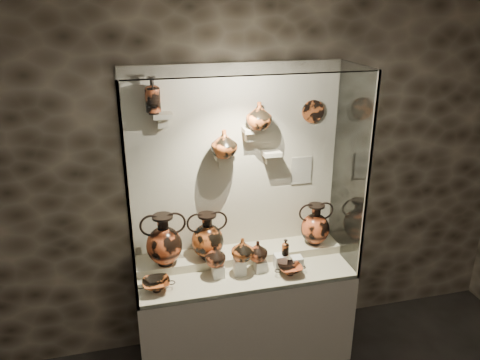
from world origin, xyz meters
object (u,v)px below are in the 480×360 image
object	(u,v)px
ovoid_vase_a	(224,144)
ovoid_vase_b	(259,116)
jug_b	(242,249)
amphora_left	(164,240)
kylix_left	(156,284)
lekythos_tall	(152,93)
kylix_right	(290,269)
jug_c	(258,251)
jug_a	(215,255)
amphora_mid	(207,236)
lekythos_small	(285,246)
amphora_right	(315,224)

from	to	relation	value
ovoid_vase_a	ovoid_vase_b	xyz separation A→B (m)	(0.27, 0.00, 0.20)
jug_b	ovoid_vase_b	size ratio (longest dim) A/B	0.88
amphora_left	kylix_left	size ratio (longest dim) A/B	1.59
lekythos_tall	ovoid_vase_a	xyz separation A→B (m)	(0.50, -0.04, -0.39)
kylix_left	kylix_right	bearing A→B (deg)	-9.33
jug_b	jug_c	bearing A→B (deg)	23.48
kylix_right	ovoid_vase_a	size ratio (longest dim) A/B	1.13
jug_a	amphora_mid	bearing A→B (deg)	100.36
amphora_left	lekythos_small	xyz separation A→B (m)	(0.92, -0.19, -0.08)
kylix_right	ovoid_vase_a	xyz separation A→B (m)	(-0.44, 0.35, 0.95)
amphora_left	lekythos_tall	bearing A→B (deg)	69.05
amphora_left	lekythos_small	distance (m)	0.94
jug_a	ovoid_vase_b	bearing A→B (deg)	32.89
ovoid_vase_a	ovoid_vase_b	size ratio (longest dim) A/B	1.02
amphora_right	ovoid_vase_a	bearing A→B (deg)	152.06
kylix_left	ovoid_vase_a	world-z (taller)	ovoid_vase_a
lekythos_small	ovoid_vase_b	xyz separation A→B (m)	(-0.16, 0.26, 0.99)
kylix_left	jug_b	bearing A→B (deg)	-2.27
amphora_mid	ovoid_vase_b	distance (m)	1.02
amphora_mid	jug_c	world-z (taller)	amphora_mid
ovoid_vase_b	kylix_right	bearing A→B (deg)	-53.26
amphora_left	ovoid_vase_b	size ratio (longest dim) A/B	2.03
kylix_left	ovoid_vase_a	bearing A→B (deg)	20.67
jug_a	lekythos_small	bearing A→B (deg)	0.24
jug_c	kylix_left	xyz separation A→B (m)	(-0.80, -0.09, -0.12)
amphora_right	lekythos_small	bearing A→B (deg)	-172.51
ovoid_vase_a	kylix_left	bearing A→B (deg)	-163.33
amphora_mid	amphora_right	bearing A→B (deg)	6.18
amphora_right	kylix_right	distance (m)	0.49
amphora_right	amphora_mid	bearing A→B (deg)	155.91
amphora_left	ovoid_vase_a	distance (m)	0.87
amphora_left	ovoid_vase_a	bearing A→B (deg)	-15.62
amphora_mid	lekythos_small	bearing A→B (deg)	-13.54
jug_c	amphora_right	bearing A→B (deg)	15.32
lekythos_small	ovoid_vase_a	world-z (taller)	ovoid_vase_a
jug_a	kylix_right	world-z (taller)	jug_a
jug_a	jug_c	bearing A→B (deg)	3.92
amphora_right	lekythos_tall	world-z (taller)	lekythos_tall
jug_a	ovoid_vase_b	xyz separation A→B (m)	(0.40, 0.24, 1.01)
jug_a	lekythos_tall	world-z (taller)	lekythos_tall
jug_c	lekythos_tall	distance (m)	1.43
kylix_right	jug_b	bearing A→B (deg)	179.51
amphora_right	jug_c	bearing A→B (deg)	173.46
jug_c	ovoid_vase_b	world-z (taller)	ovoid_vase_b
jug_a	kylix_left	world-z (taller)	jug_a
jug_b	ovoid_vase_b	bearing A→B (deg)	63.85
jug_a	kylix_right	bearing A→B (deg)	-8.96
amphora_left	lekythos_small	world-z (taller)	amphora_left
jug_b	kylix_right	world-z (taller)	jug_b
lekythos_tall	kylix_right	bearing A→B (deg)	-6.94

